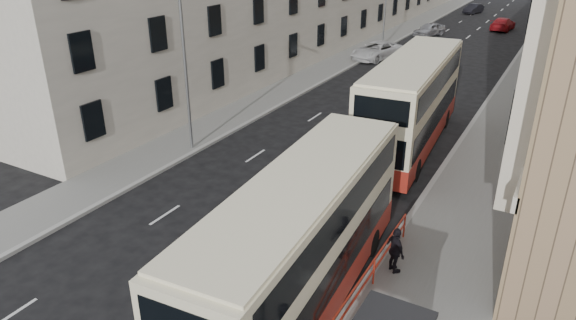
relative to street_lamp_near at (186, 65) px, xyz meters
The scene contains 15 objects.
pavement_right 23.47m from the street_lamp_near, 51.44° to the left, with size 4.00×120.00×0.15m, color slate.
pavement_left 18.60m from the street_lamp_near, 93.66° to the left, with size 3.00×120.00×0.15m, color slate.
kerb_right 22.30m from the street_lamp_near, 55.55° to the left, with size 0.25×120.00×0.15m, color #9C9C96.
kerb_left 18.57m from the street_lamp_near, 88.89° to the left, with size 0.25×120.00×0.15m, color #9C9C96.
road_markings 33.92m from the street_lamp_near, 79.11° to the left, with size 10.00×110.00×0.01m, color silver, non-canonical shape.
guard_railing 14.56m from the street_lamp_near, 26.38° to the right, with size 0.06×6.56×1.01m.
street_lamp_near is the anchor object (origin of this frame).
street_lamp_far 30.00m from the street_lamp_near, 90.00° to the left, with size 0.93×0.18×8.00m.
double_decker_front 13.85m from the street_lamp_near, 36.84° to the right, with size 3.33×11.52×4.54m.
double_decker_rear 11.85m from the street_lamp_near, 31.30° to the left, with size 3.63×12.49×4.92m.
pedestrian_far 14.46m from the street_lamp_near, 22.06° to the right, with size 0.99×0.41×1.69m, color black.
white_van 25.30m from the street_lamp_near, 87.36° to the left, with size 2.56×5.56×1.54m, color silver.
car_silver 38.63m from the street_lamp_near, 86.44° to the left, with size 1.72×4.28×1.46m, color #B0B2B8.
car_dark 58.38m from the street_lamp_near, 86.73° to the left, with size 1.39×3.98×1.31m, color black.
car_red 47.15m from the street_lamp_near, 79.03° to the left, with size 2.04×5.02×1.46m, color #A6131A.
Camera 1 is at (10.53, -7.67, 10.88)m, focal length 32.00 mm.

